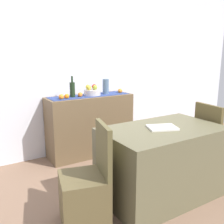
{
  "coord_description": "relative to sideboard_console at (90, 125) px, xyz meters",
  "views": [
    {
      "loc": [
        -1.63,
        -2.31,
        1.48
      ],
      "look_at": [
        0.01,
        0.36,
        0.75
      ],
      "focal_mm": 40.85,
      "sensor_mm": 36.0,
      "label": 1
    }
  ],
  "objects": [
    {
      "name": "chair_near_window",
      "position": [
        -0.76,
        -1.41,
        -0.17
      ],
      "size": [
        0.49,
        0.49,
        0.9
      ],
      "color": "brown",
      "rests_on": "ground"
    },
    {
      "name": "ground_plane",
      "position": [
        0.02,
        -0.92,
        -0.45
      ],
      "size": [
        6.4,
        6.4,
        0.02
      ],
      "primitive_type": "cube",
      "color": "#7F614C",
      "rests_on": "ground"
    },
    {
      "name": "fruit_bowl",
      "position": [
        0.04,
        0.0,
        0.48
      ],
      "size": [
        0.24,
        0.24,
        0.08
      ],
      "primitive_type": "cylinder",
      "color": "silver",
      "rests_on": "table_runner"
    },
    {
      "name": "orange_loose_near_bowl",
      "position": [
        -0.45,
        -0.07,
        0.48
      ],
      "size": [
        0.07,
        0.07,
        0.07
      ],
      "primitive_type": "sphere",
      "color": "orange",
      "rests_on": "sideboard_console"
    },
    {
      "name": "ceramic_vase",
      "position": [
        0.27,
        0.0,
        0.55
      ],
      "size": [
        0.09,
        0.09,
        0.22
      ],
      "primitive_type": "cylinder",
      "color": "slate",
      "rests_on": "sideboard_console"
    },
    {
      "name": "chair_by_corner",
      "position": [
        1.0,
        -1.4,
        -0.17
      ],
      "size": [
        0.44,
        0.44,
        0.9
      ],
      "color": "brown",
      "rests_on": "ground"
    },
    {
      "name": "orange_loose_mid",
      "position": [
        -0.37,
        -0.06,
        0.47
      ],
      "size": [
        0.07,
        0.07,
        0.07
      ],
      "primitive_type": "sphere",
      "color": "orange",
      "rests_on": "sideboard_console"
    },
    {
      "name": "apple_left",
      "position": [
        -0.02,
        -0.01,
        0.56
      ],
      "size": [
        0.07,
        0.07,
        0.07
      ],
      "primitive_type": "sphere",
      "color": "gold",
      "rests_on": "fruit_bowl"
    },
    {
      "name": "table_runner",
      "position": [
        0.0,
        0.0,
        0.44
      ],
      "size": [
        1.17,
        0.32,
        0.01
      ],
      "primitive_type": "cube",
      "color": "navy",
      "rests_on": "sideboard_console"
    },
    {
      "name": "apple_upper",
      "position": [
        0.1,
        0.04,
        0.56
      ],
      "size": [
        0.07,
        0.07,
        0.07
      ],
      "primitive_type": "sphere",
      "color": "#B3291D",
      "rests_on": "fruit_bowl"
    },
    {
      "name": "dining_table",
      "position": [
        0.12,
        -1.4,
        -0.07
      ],
      "size": [
        1.23,
        0.75,
        0.74
      ],
      "primitive_type": "cube",
      "color": "brown",
      "rests_on": "ground"
    },
    {
      "name": "orange_loose_far",
      "position": [
        -0.16,
        -0.03,
        0.47
      ],
      "size": [
        0.06,
        0.06,
        0.06
      ],
      "primitive_type": "sphere",
      "color": "orange",
      "rests_on": "sideboard_console"
    },
    {
      "name": "room_wall_rear",
      "position": [
        0.02,
        0.26,
        0.91
      ],
      "size": [
        6.4,
        0.06,
        2.7
      ],
      "primitive_type": "cube",
      "color": "silver",
      "rests_on": "ground"
    },
    {
      "name": "apple_front",
      "position": [
        0.08,
        -0.02,
        0.56
      ],
      "size": [
        0.07,
        0.07,
        0.07
      ],
      "primitive_type": "sphere",
      "color": "#97A933",
      "rests_on": "fruit_bowl"
    },
    {
      "name": "open_book",
      "position": [
        0.1,
        -1.41,
        0.31
      ],
      "size": [
        0.34,
        0.3,
        0.02
      ],
      "primitive_type": "cube",
      "rotation": [
        0.0,
        0.0,
        -0.38
      ],
      "color": "white",
      "rests_on": "dining_table"
    },
    {
      "name": "apple_rear",
      "position": [
        0.01,
        0.06,
        0.56
      ],
      "size": [
        0.07,
        0.07,
        0.07
      ],
      "primitive_type": "sphere",
      "color": "gold",
      "rests_on": "fruit_bowl"
    },
    {
      "name": "wine_bottle",
      "position": [
        -0.26,
        0.0,
        0.55
      ],
      "size": [
        0.07,
        0.07,
        0.29
      ],
      "color": "#1D2F19",
      "rests_on": "sideboard_console"
    },
    {
      "name": "sideboard_console",
      "position": [
        0.0,
        0.0,
        0.0
      ],
      "size": [
        1.24,
        0.42,
        0.88
      ],
      "primitive_type": "cube",
      "color": "brown",
      "rests_on": "ground"
    },
    {
      "name": "orange_loose_end",
      "position": [
        0.5,
        -0.02,
        0.47
      ],
      "size": [
        0.07,
        0.07,
        0.07
      ],
      "primitive_type": "sphere",
      "color": "orange",
      "rests_on": "sideboard_console"
    }
  ]
}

